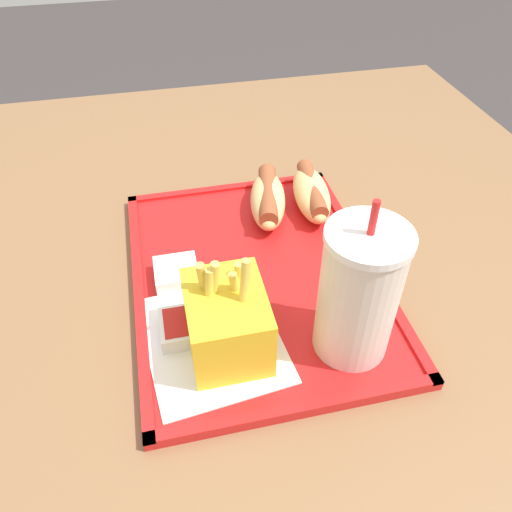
{
  "coord_description": "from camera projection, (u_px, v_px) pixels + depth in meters",
  "views": [
    {
      "loc": [
        0.44,
        -0.08,
        1.15
      ],
      "look_at": [
        0.01,
        0.02,
        0.76
      ],
      "focal_mm": 35.0,
      "sensor_mm": 36.0,
      "label": 1
    }
  ],
  "objects": [
    {
      "name": "food_tray",
      "position": [
        256.0,
        277.0,
        0.62
      ],
      "size": [
        0.39,
        0.3,
        0.01
      ],
      "color": "red",
      "rests_on": "dining_table"
    },
    {
      "name": "ground_plane",
      "position": [
        248.0,
        505.0,
        1.11
      ],
      "size": [
        8.0,
        8.0,
        0.0
      ],
      "primitive_type": "plane",
      "color": "#383333"
    },
    {
      "name": "sauce_cup_mayo",
      "position": [
        177.0,
        276.0,
        0.6
      ],
      "size": [
        0.05,
        0.05,
        0.02
      ],
      "color": "silver",
      "rests_on": "food_tray"
    },
    {
      "name": "sauce_cup_ketchup",
      "position": [
        184.0,
        327.0,
        0.54
      ],
      "size": [
        0.05,
        0.05,
        0.02
      ],
      "color": "silver",
      "rests_on": "food_tray"
    },
    {
      "name": "hot_dog_near",
      "position": [
        268.0,
        198.0,
        0.69
      ],
      "size": [
        0.14,
        0.07,
        0.04
      ],
      "color": "#DBB270",
      "rests_on": "food_tray"
    },
    {
      "name": "dining_table",
      "position": [
        246.0,
        422.0,
        0.87
      ],
      "size": [
        1.15,
        1.09,
        0.72
      ],
      "color": "brown",
      "rests_on": "ground_plane"
    },
    {
      "name": "soda_cup",
      "position": [
        359.0,
        293.0,
        0.48
      ],
      "size": [
        0.08,
        0.08,
        0.19
      ],
      "color": "silver",
      "rests_on": "food_tray"
    },
    {
      "name": "paper_napkin",
      "position": [
        213.0,
        339.0,
        0.54
      ],
      "size": [
        0.18,
        0.16,
        0.0
      ],
      "color": "white",
      "rests_on": "food_tray"
    },
    {
      "name": "hot_dog_far",
      "position": [
        312.0,
        193.0,
        0.7
      ],
      "size": [
        0.13,
        0.06,
        0.04
      ],
      "color": "#DBB270",
      "rests_on": "food_tray"
    },
    {
      "name": "fries_carton",
      "position": [
        227.0,
        321.0,
        0.51
      ],
      "size": [
        0.1,
        0.08,
        0.12
      ],
      "color": "gold",
      "rests_on": "food_tray"
    }
  ]
}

